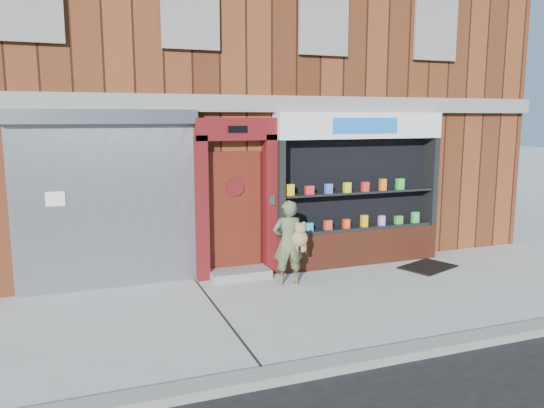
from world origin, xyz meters
TOP-DOWN VIEW (x-y plane):
  - ground at (0.00, 0.00)m, footprint 80.00×80.00m
  - curb at (0.00, -2.15)m, footprint 60.00×0.30m
  - building at (-0.00, 5.99)m, footprint 12.00×8.16m
  - shutter_bay at (-3.00, 1.93)m, footprint 3.10×0.30m
  - red_door_bay at (-0.75, 1.86)m, footprint 1.52×0.58m
  - pharmacy_bay at (1.75, 1.81)m, footprint 3.50×0.41m
  - woman at (-0.03, 1.05)m, footprint 0.64×0.43m
  - doormat at (2.90, 1.04)m, footprint 1.23×1.05m

SIDE VIEW (x-z plane):
  - ground at x=0.00m, z-range 0.00..0.00m
  - doormat at x=2.90m, z-range 0.00..0.03m
  - curb at x=0.00m, z-range 0.00..0.12m
  - woman at x=-0.03m, z-range 0.01..1.51m
  - pharmacy_bay at x=1.75m, z-range -0.13..2.87m
  - red_door_bay at x=-0.75m, z-range 0.01..2.91m
  - shutter_bay at x=-3.00m, z-range 0.20..3.24m
  - building at x=0.00m, z-range 0.00..8.00m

